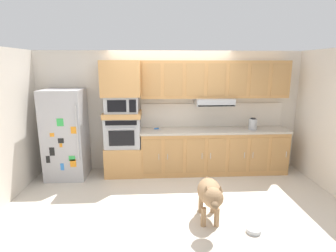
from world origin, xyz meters
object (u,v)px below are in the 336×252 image
dog (210,194)px  refrigerator (66,134)px  electric_kettle (253,124)px  dog_food_bowl (254,230)px  screwdriver (157,129)px  microwave (122,104)px  built_in_oven (123,132)px

dog → refrigerator: bearing=-121.7°
electric_kettle → dog_food_bowl: bearing=-108.2°
refrigerator → screwdriver: 1.81m
electric_kettle → dog_food_bowl: electric_kettle is taller
dog → microwave: bearing=-139.4°
microwave → electric_kettle: 2.68m
refrigerator → dog_food_bowl: 3.81m
microwave → dog_food_bowl: size_ratio=3.22×
microwave → dog: 2.56m
refrigerator → dog: 3.14m
built_in_oven → microwave: 0.56m
refrigerator → electric_kettle: (3.77, 0.02, 0.15)m
electric_kettle → screwdriver: bearing=176.3°
dog_food_bowl → dog: bearing=154.4°
screwdriver → electric_kettle: size_ratio=0.69×
built_in_oven → electric_kettle: (2.65, -0.05, 0.13)m
built_in_oven → refrigerator: bearing=-176.5°
screwdriver → dog: bearing=-70.1°
electric_kettle → refrigerator: bearing=-179.7°
built_in_oven → dog: built_in_oven is taller
refrigerator → built_in_oven: size_ratio=2.51×
electric_kettle → dog_food_bowl: (-0.69, -2.11, -1.00)m
electric_kettle → dog: size_ratio=0.23×
electric_kettle → dog_food_bowl: 2.44m
refrigerator → built_in_oven: refrigerator is taller
refrigerator → built_in_oven: 1.12m
built_in_oven → dog: size_ratio=0.68×
refrigerator → screwdriver: bearing=4.6°
built_in_oven → dog_food_bowl: 3.04m
screwdriver → built_in_oven: bearing=-173.4°
microwave → built_in_oven: bearing=179.2°
electric_kettle → built_in_oven: bearing=179.0°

